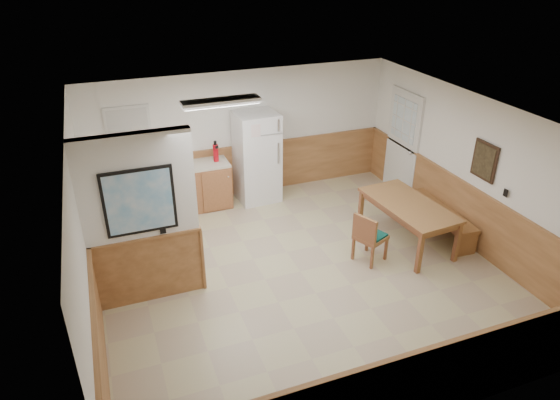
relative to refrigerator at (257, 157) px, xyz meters
name	(u,v)px	position (x,y,z in m)	size (l,w,h in m)	color
ground	(300,271)	(-0.18, -2.63, -0.89)	(6.00, 6.00, 0.00)	tan
ceiling	(304,118)	(-0.18, -2.63, 1.61)	(6.00, 6.00, 0.02)	silver
back_wall	(242,135)	(-0.18, 0.37, 0.36)	(6.00, 0.02, 2.50)	white
right_wall	(470,171)	(2.82, -2.63, 0.36)	(0.02, 6.00, 2.50)	white
left_wall	(83,239)	(-3.18, -2.63, 0.36)	(0.02, 6.00, 2.50)	white
wainscot_back	(243,170)	(-0.18, 0.35, -0.39)	(6.00, 0.04, 1.00)	#B47C48
wainscot_right	(461,211)	(2.80, -2.63, -0.39)	(0.04, 6.00, 1.00)	#B47C48
wainscot_left	(95,287)	(-3.16, -2.63, -0.39)	(0.04, 6.00, 1.00)	#B47C48
partition_wall	(142,223)	(-2.43, -2.43, 0.35)	(1.50, 0.20, 2.50)	white
kitchen_counter	(187,187)	(-1.39, 0.05, -0.43)	(2.20, 0.61, 1.00)	#A55F3A
exterior_door	(402,144)	(2.79, -0.73, 0.16)	(0.07, 1.02, 2.15)	silver
kitchen_window	(129,133)	(-2.28, 0.35, 0.66)	(0.80, 0.04, 1.00)	silver
wall_painting	(484,161)	(2.79, -2.93, 0.66)	(0.04, 0.50, 0.60)	black
fluorescent_fixture	(221,102)	(-0.98, -1.33, 1.56)	(1.20, 0.30, 0.09)	silver
refrigerator	(257,157)	(0.00, 0.00, 0.00)	(0.82, 0.74, 1.77)	white
dining_table	(408,208)	(1.82, -2.47, -0.23)	(1.00, 1.79, 0.75)	#A4793C
dining_bench	(441,214)	(2.61, -2.37, -0.54)	(0.49, 1.70, 0.45)	#A4793C
dining_chair	(368,235)	(0.91, -2.75, -0.39)	(0.71, 0.61, 0.85)	#A4793C
fire_extinguisher	(216,152)	(-0.79, 0.07, 0.19)	(0.13, 0.13, 0.40)	red
soap_bottle	(136,168)	(-2.26, 0.02, 0.12)	(0.07, 0.07, 0.22)	#1A9139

